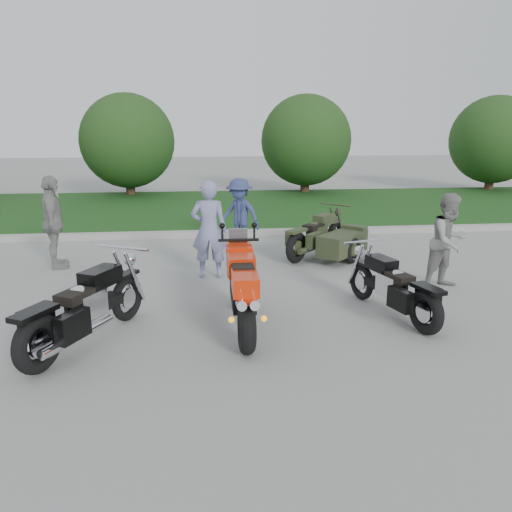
{
  "coord_description": "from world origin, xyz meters",
  "views": [
    {
      "loc": [
        -0.2,
        -6.65,
        2.79
      ],
      "look_at": [
        0.62,
        0.88,
        0.8
      ],
      "focal_mm": 35.0,
      "sensor_mm": 36.0,
      "label": 1
    }
  ],
  "objects": [
    {
      "name": "cruiser_right",
      "position": [
        2.62,
        0.11,
        0.43
      ],
      "size": [
        0.79,
        2.12,
        0.84
      ],
      "rotation": [
        0.0,
        0.0,
        0.28
      ],
      "color": "black",
      "rests_on": "ground"
    },
    {
      "name": "tree_mid_right",
      "position": [
        4.0,
        13.5,
        2.19
      ],
      "size": [
        3.6,
        3.6,
        4.0
      ],
      "color": "#3F2B1C",
      "rests_on": "ground"
    },
    {
      "name": "person_stripe",
      "position": [
        -0.08,
        2.46,
        0.91
      ],
      "size": [
        0.71,
        0.51,
        1.83
      ],
      "primitive_type": "imported",
      "rotation": [
        0.0,
        0.0,
        3.04
      ],
      "color": "#7D81AB",
      "rests_on": "ground"
    },
    {
      "name": "tree_far_right",
      "position": [
        12.0,
        13.5,
        2.19
      ],
      "size": [
        3.6,
        3.6,
        4.0
      ],
      "color": "#3F2B1C",
      "rests_on": "ground"
    },
    {
      "name": "cruiser_sidecar",
      "position": [
        2.51,
        3.48,
        0.41
      ],
      "size": [
        1.92,
        2.05,
        0.87
      ],
      "rotation": [
        0.0,
        0.0,
        -0.77
      ],
      "color": "black",
      "rests_on": "ground"
    },
    {
      "name": "person_back",
      "position": [
        -3.14,
        3.42,
        0.93
      ],
      "size": [
        0.71,
        1.16,
        1.85
      ],
      "primitive_type": "imported",
      "rotation": [
        0.0,
        0.0,
        1.83
      ],
      "color": "gray",
      "rests_on": "ground"
    },
    {
      "name": "ground",
      "position": [
        0.0,
        0.0,
        0.0
      ],
      "size": [
        80.0,
        80.0,
        0.0
      ],
      "primitive_type": "plane",
      "color": "gray",
      "rests_on": "ground"
    },
    {
      "name": "person_denim",
      "position": [
        0.64,
        4.6,
        0.82
      ],
      "size": [
        1.21,
        1.12,
        1.63
      ],
      "primitive_type": "imported",
      "rotation": [
        0.0,
        0.0,
        -0.65
      ],
      "color": "navy",
      "rests_on": "ground"
    },
    {
      "name": "sportbike_red",
      "position": [
        0.32,
        -0.14,
        0.63
      ],
      "size": [
        0.38,
        2.26,
        1.07
      ],
      "rotation": [
        0.0,
        0.0,
        -0.01
      ],
      "color": "black",
      "rests_on": "ground"
    },
    {
      "name": "person_grey",
      "position": [
        4.05,
        1.39,
        0.84
      ],
      "size": [
        0.99,
        0.9,
        1.67
      ],
      "primitive_type": "imported",
      "rotation": [
        0.0,
        0.0,
        0.39
      ],
      "color": "gray",
      "rests_on": "ground"
    },
    {
      "name": "cruiser_left",
      "position": [
        -1.77,
        -0.44,
        0.48
      ],
      "size": [
        1.25,
        2.23,
        0.94
      ],
      "rotation": [
        0.0,
        0.0,
        -0.47
      ],
      "color": "black",
      "rests_on": "ground"
    },
    {
      "name": "curb",
      "position": [
        0.0,
        6.0,
        0.07
      ],
      "size": [
        60.0,
        0.3,
        0.15
      ],
      "primitive_type": "cube",
      "color": "#9F9C96",
      "rests_on": "ground"
    },
    {
      "name": "grass_strip",
      "position": [
        0.0,
        10.15,
        0.07
      ],
      "size": [
        60.0,
        8.0,
        0.14
      ],
      "primitive_type": "cube",
      "color": "#214F1B",
      "rests_on": "ground"
    },
    {
      "name": "tree_mid_left",
      "position": [
        -3.0,
        13.5,
        2.19
      ],
      "size": [
        3.6,
        3.6,
        4.0
      ],
      "color": "#3F2B1C",
      "rests_on": "ground"
    }
  ]
}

